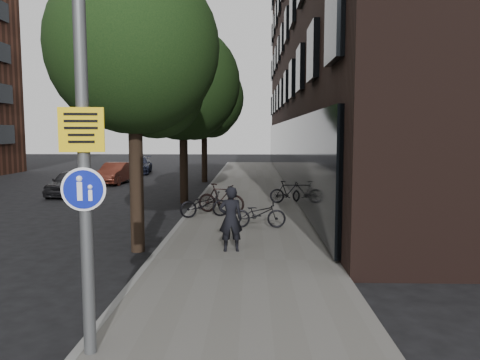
{
  "coord_description": "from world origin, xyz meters",
  "views": [
    {
      "loc": [
        0.43,
        -7.61,
        3.15
      ],
      "look_at": [
        0.14,
        3.69,
        2.0
      ],
      "focal_mm": 35.0,
      "sensor_mm": 36.0,
      "label": 1
    }
  ],
  "objects_px": {
    "signpost": "(84,170)",
    "pedestrian": "(231,219)",
    "parked_bike_facade_near": "(259,214)",
    "parked_car_near": "(71,183)"
  },
  "relations": [
    {
      "from": "signpost",
      "to": "parked_bike_facade_near",
      "type": "bearing_deg",
      "value": 65.69
    },
    {
      "from": "parked_bike_facade_near",
      "to": "pedestrian",
      "type": "bearing_deg",
      "value": 164.95
    },
    {
      "from": "signpost",
      "to": "pedestrian",
      "type": "relative_size",
      "value": 3.01
    },
    {
      "from": "pedestrian",
      "to": "parked_bike_facade_near",
      "type": "height_order",
      "value": "pedestrian"
    },
    {
      "from": "pedestrian",
      "to": "parked_car_near",
      "type": "bearing_deg",
      "value": -60.78
    },
    {
      "from": "pedestrian",
      "to": "parked_car_near",
      "type": "relative_size",
      "value": 0.44
    },
    {
      "from": "signpost",
      "to": "parked_car_near",
      "type": "relative_size",
      "value": 1.32
    },
    {
      "from": "signpost",
      "to": "parked_car_near",
      "type": "bearing_deg",
      "value": 103.57
    },
    {
      "from": "parked_car_near",
      "to": "pedestrian",
      "type": "bearing_deg",
      "value": -51.89
    },
    {
      "from": "signpost",
      "to": "pedestrian",
      "type": "distance_m",
      "value": 6.09
    }
  ]
}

